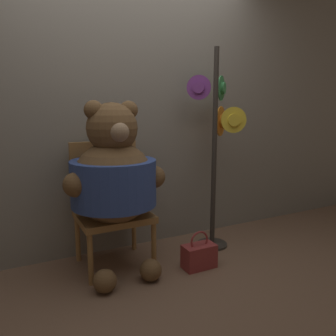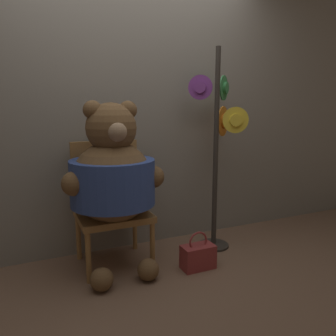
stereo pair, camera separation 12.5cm
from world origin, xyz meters
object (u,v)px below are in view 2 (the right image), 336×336
hat_display_rack (218,142)px  handbag_on_ground (198,256)px  chair (110,200)px  teddy_bear (113,177)px

hat_display_rack → handbag_on_ground: hat_display_rack is taller
hat_display_rack → handbag_on_ground: bearing=-138.2°
chair → handbag_on_ground: size_ratio=3.24×
hat_display_rack → teddy_bear: bearing=-175.0°
chair → handbag_on_ground: 0.84m
hat_display_rack → handbag_on_ground: 1.02m
handbag_on_ground → chair: bearing=143.0°
handbag_on_ground → teddy_bear: bearing=156.1°
teddy_bear → handbag_on_ground: (0.60, -0.27, -0.65)m
chair → hat_display_rack: (0.98, -0.09, 0.45)m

